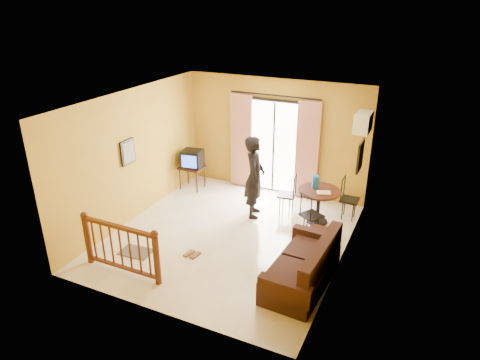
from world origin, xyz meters
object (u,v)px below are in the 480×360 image
at_px(sofa, 304,269).
at_px(coffee_table, 318,245).
at_px(television, 192,159).
at_px(dining_table, 319,197).
at_px(standing_person, 254,177).

bearing_deg(sofa, coffee_table, 93.72).
height_order(coffee_table, sofa, sofa).
distance_m(coffee_table, sofa, 0.86).
bearing_deg(sofa, television, 148.01).
xyz_separation_m(dining_table, standing_person, (-1.37, -0.28, 0.32)).
bearing_deg(standing_person, coffee_table, -140.67).
bearing_deg(coffee_table, standing_person, 147.60).
relative_size(television, dining_table, 0.60).
bearing_deg(dining_table, coffee_table, -74.33).
bearing_deg(sofa, standing_person, 135.06).
height_order(dining_table, coffee_table, dining_table).
height_order(television, dining_table, television).
bearing_deg(standing_person, television, 53.29).
distance_m(television, sofa, 4.59).
distance_m(dining_table, sofa, 2.31).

